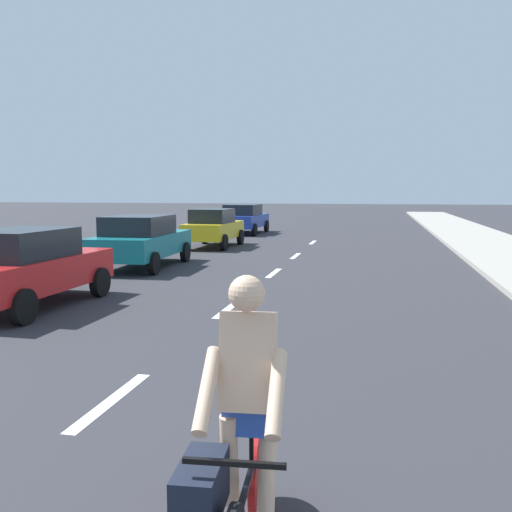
# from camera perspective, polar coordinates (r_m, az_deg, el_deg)

# --- Properties ---
(ground_plane) EXTENTS (160.00, 160.00, 0.00)m
(ground_plane) POSITION_cam_1_polar(r_m,az_deg,el_deg) (18.20, 3.18, -0.67)
(ground_plane) COLOR #2D2D33
(lane_stripe_2) EXTENTS (0.16, 1.80, 0.01)m
(lane_stripe_2) POSITION_cam_1_polar(r_m,az_deg,el_deg) (6.63, -14.45, -13.99)
(lane_stripe_2) COLOR white
(lane_stripe_2) RESTS_ON ground
(lane_stripe_3) EXTENTS (0.16, 1.80, 0.01)m
(lane_stripe_3) POSITION_cam_1_polar(r_m,az_deg,el_deg) (11.14, -2.82, -5.34)
(lane_stripe_3) COLOR white
(lane_stripe_3) RESTS_ON ground
(lane_stripe_4) EXTENTS (0.16, 1.80, 0.01)m
(lane_stripe_4) POSITION_cam_1_polar(r_m,az_deg,el_deg) (15.85, 1.80, -1.73)
(lane_stripe_4) COLOR white
(lane_stripe_4) RESTS_ON ground
(lane_stripe_5) EXTENTS (0.16, 1.80, 0.01)m
(lane_stripe_5) POSITION_cam_1_polar(r_m,az_deg,el_deg) (20.02, 4.02, 0.01)
(lane_stripe_5) COLOR white
(lane_stripe_5) RESTS_ON ground
(lane_stripe_6) EXTENTS (0.16, 1.80, 0.01)m
(lane_stripe_6) POSITION_cam_1_polar(r_m,az_deg,el_deg) (25.31, 5.77, 1.38)
(lane_stripe_6) COLOR white
(lane_stripe_6) RESTS_ON ground
(cyclist) EXTENTS (0.65, 1.71, 1.82)m
(cyclist) POSITION_cam_1_polar(r_m,az_deg,el_deg) (3.58, -1.86, -17.94)
(cyclist) COLOR black
(cyclist) RESTS_ON ground
(parked_car_red) EXTENTS (1.89, 3.99, 1.57)m
(parked_car_red) POSITION_cam_1_polar(r_m,az_deg,el_deg) (11.98, -22.30, -0.95)
(parked_car_red) COLOR red
(parked_car_red) RESTS_ON ground
(parked_car_teal) EXTENTS (2.16, 4.43, 1.57)m
(parked_car_teal) POSITION_cam_1_polar(r_m,az_deg,el_deg) (17.32, -11.58, 1.63)
(parked_car_teal) COLOR #14727A
(parked_car_teal) RESTS_ON ground
(parked_car_yellow) EXTENTS (1.80, 3.83, 1.57)m
(parked_car_yellow) POSITION_cam_1_polar(r_m,az_deg,el_deg) (23.14, -4.34, 2.97)
(parked_car_yellow) COLOR gold
(parked_car_yellow) RESTS_ON ground
(parked_car_blue) EXTENTS (2.07, 4.43, 1.57)m
(parked_car_blue) POSITION_cam_1_polar(r_m,az_deg,el_deg) (30.36, -1.25, 3.87)
(parked_car_blue) COLOR #1E389E
(parked_car_blue) RESTS_ON ground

